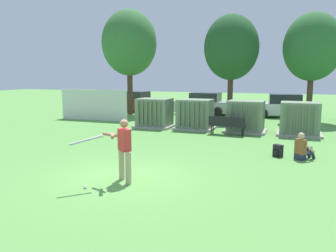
{
  "coord_description": "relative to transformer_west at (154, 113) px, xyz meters",
  "views": [
    {
      "loc": [
        4.47,
        -8.42,
        2.92
      ],
      "look_at": [
        0.1,
        3.5,
        1.0
      ],
      "focal_mm": 36.14,
      "sensor_mm": 36.0,
      "label": 1
    }
  ],
  "objects": [
    {
      "name": "fence_panel",
      "position": [
        -4.88,
        1.45,
        0.21
      ],
      "size": [
        4.8,
        0.12,
        2.0
      ],
      "primitive_type": "cube",
      "color": "silver",
      "rests_on": "ground"
    },
    {
      "name": "backpack",
      "position": [
        6.84,
        -4.93,
        -0.57
      ],
      "size": [
        0.37,
        0.37,
        0.44
      ],
      "color": "black",
      "rests_on": "ground"
    },
    {
      "name": "transformer_mid_west",
      "position": [
        2.34,
        0.11,
        0.0
      ],
      "size": [
        2.1,
        1.7,
        1.62
      ],
      "color": "#9E9B93",
      "rests_on": "ground"
    },
    {
      "name": "ground_plane",
      "position": [
        2.74,
        -9.05,
        -0.79
      ],
      "size": [
        96.0,
        96.0,
        0.0
      ],
      "primitive_type": "plane",
      "color": "#5B9947"
    },
    {
      "name": "transformer_east",
      "position": [
        7.63,
        0.05,
        0.0
      ],
      "size": [
        2.1,
        1.7,
        1.62
      ],
      "color": "#9E9B93",
      "rests_on": "ground"
    },
    {
      "name": "parked_car_leftmost",
      "position": [
        -4.8,
        7.19,
        -0.04
      ],
      "size": [
        4.37,
        2.3,
        1.62
      ],
      "color": "maroon",
      "rests_on": "ground"
    },
    {
      "name": "transformer_west",
      "position": [
        0.0,
        0.0,
        0.0
      ],
      "size": [
        2.1,
        1.7,
        1.62
      ],
      "color": "#9E9B93",
      "rests_on": "ground"
    },
    {
      "name": "tree_center_right",
      "position": [
        8.26,
        5.59,
        3.83
      ],
      "size": [
        3.53,
        3.53,
        6.74
      ],
      "color": "#4C3828",
      "rests_on": "ground"
    },
    {
      "name": "tree_left",
      "position": [
        -4.07,
        5.15,
        4.42
      ],
      "size": [
        3.97,
        3.97,
        7.59
      ],
      "color": "#4C3828",
      "rests_on": "ground"
    },
    {
      "name": "parked_car_right_of_center",
      "position": [
        6.67,
        7.27,
        -0.04
      ],
      "size": [
        4.36,
        2.25,
        1.62
      ],
      "color": "silver",
      "rests_on": "ground"
    },
    {
      "name": "parked_car_left_of_center",
      "position": [
        1.05,
        7.18,
        -0.04
      ],
      "size": [
        4.25,
        2.02,
        1.62
      ],
      "color": "#B2B2B7",
      "rests_on": "ground"
    },
    {
      "name": "transformer_mid_east",
      "position": [
        5.04,
        0.09,
        0.0
      ],
      "size": [
        2.1,
        1.7,
        1.62
      ],
      "color": "#9E9B93",
      "rests_on": "ground"
    },
    {
      "name": "batter",
      "position": [
        2.96,
        -9.47,
        0.19
      ],
      "size": [
        1.24,
        1.38,
        1.74
      ],
      "color": "tan",
      "rests_on": "ground"
    },
    {
      "name": "seated_spectator",
      "position": [
        7.66,
        -5.06,
        -0.41
      ],
      "size": [
        0.75,
        0.73,
        0.96
      ],
      "color": "#282D4C",
      "rests_on": "ground"
    },
    {
      "name": "tree_center_left",
      "position": [
        3.32,
        5.25,
        3.9
      ],
      "size": [
        3.58,
        3.58,
        6.84
      ],
      "color": "#4C3828",
      "rests_on": "ground"
    },
    {
      "name": "sports_ball",
      "position": [
        2.29,
        -10.3,
        -0.74
      ],
      "size": [
        0.09,
        0.09,
        0.09
      ],
      "primitive_type": "sphere",
      "color": "white",
      "rests_on": "ground"
    },
    {
      "name": "park_bench",
      "position": [
        4.29,
        -1.13,
        -0.25
      ],
      "size": [
        1.83,
        0.57,
        0.92
      ],
      "color": "black",
      "rests_on": "ground"
    }
  ]
}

